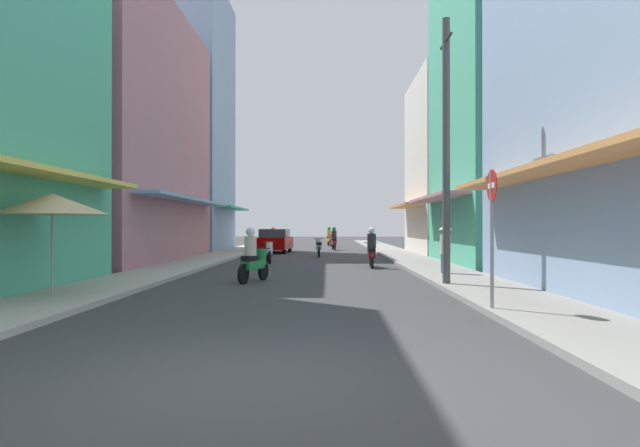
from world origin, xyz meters
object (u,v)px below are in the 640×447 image
Objects in this scene: motorbike_green at (253,258)px; parked_car at (275,241)px; motorbike_blue at (274,240)px; utility_pole at (446,150)px; motorbike_silver at (319,247)px; motorbike_orange at (329,238)px; motorbike_white at (268,251)px; pedestrian_crossing at (445,247)px; vendor_umbrella at (52,204)px; street_sign_no_entry at (492,220)px; motorbike_maroon at (371,250)px; motorbike_red at (334,240)px.

parked_car is at bearing 93.48° from motorbike_green.
motorbike_green and motorbike_blue have the same top height.
utility_pole is at bearing -71.82° from parked_car.
motorbike_silver is at bearing 103.39° from utility_pole.
utility_pole is (2.98, -30.75, 2.90)m from motorbike_orange.
motorbike_white is 1.02× the size of motorbike_blue.
pedestrian_crossing is 0.70× the size of vendor_umbrella.
pedestrian_crossing is 7.66m from street_sign_no_entry.
motorbike_blue reaches higher than parked_car.
vendor_umbrella is (-9.67, -5.89, 1.15)m from pedestrian_crossing.
motorbike_white is at bearing 111.45° from street_sign_no_entry.
street_sign_no_entry is at bearing -79.83° from motorbike_silver.
motorbike_maroon is 1.00× the size of motorbike_red.
motorbike_maroon is at bearing 117.54° from pedestrian_crossing.
motorbike_white and motorbike_silver have the same top height.
pedestrian_crossing reaches higher than motorbike_red.
motorbike_maroon is 1.01× the size of motorbike_white.
motorbike_red is 1.00× the size of motorbike_silver.
pedestrian_crossing is at bearing -69.95° from motorbike_blue.
motorbike_red is at bearing 76.26° from vendor_umbrella.
utility_pole is at bearing -83.35° from motorbike_red.
motorbike_red is 0.68× the size of street_sign_no_entry.
motorbike_green is at bearing -85.95° from motorbike_blue.
motorbike_orange is 31.03m from utility_pole.
motorbike_red is 23.52m from utility_pole.
motorbike_silver is (-2.19, 7.94, -0.20)m from motorbike_maroon.
pedestrian_crossing is 11.38m from vendor_umbrella.
pedestrian_crossing reaches higher than motorbike_maroon.
utility_pole is (-0.65, -3.20, 2.67)m from pedestrian_crossing.
motorbike_orange is 7.58m from motorbike_red.
motorbike_blue is 0.42× the size of parked_car.
motorbike_blue is 1.05× the size of pedestrian_crossing.
motorbike_silver is 12.61m from pedestrian_crossing.
utility_pole reaches higher than motorbike_blue.
parked_car is at bearing -83.66° from motorbike_blue.
motorbike_white is at bearing 119.96° from utility_pole.
motorbike_orange is 34.02m from vendor_umbrella.
motorbike_maroon is 13.13m from parked_car.
motorbike_red and motorbike_green have the same top height.
motorbike_green is (0.47, -8.51, 0.20)m from motorbike_white.
motorbike_orange and motorbike_red have the same top height.
pedestrian_crossing is at bearing -66.55° from parked_car.
parked_car is (0.49, -4.37, 0.04)m from motorbike_blue.
parked_car is 1.78× the size of vendor_umbrella.
street_sign_no_entry is at bearing -84.61° from motorbike_red.
motorbike_green is (-2.27, -29.33, 0.00)m from motorbike_orange.
pedestrian_crossing is at bearing 84.38° from street_sign_no_entry.
vendor_umbrella reaches higher than pedestrian_crossing.
pedestrian_crossing is 4.22m from utility_pole.
street_sign_no_entry is (3.49, -19.45, 1.21)m from motorbike_silver.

